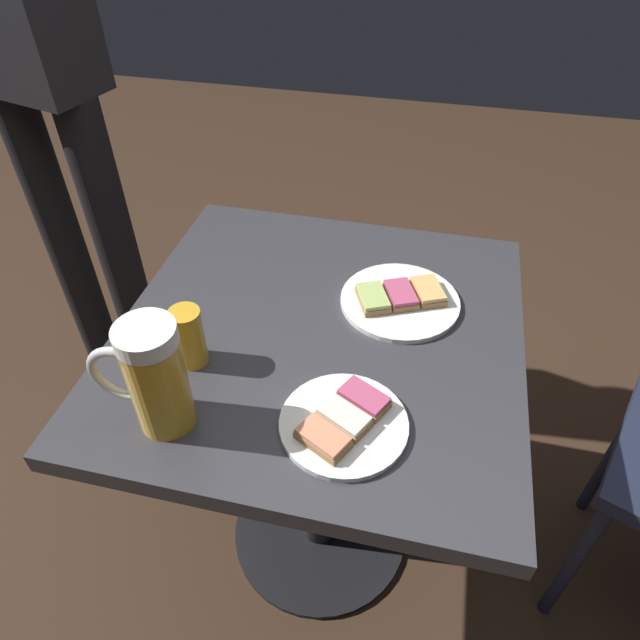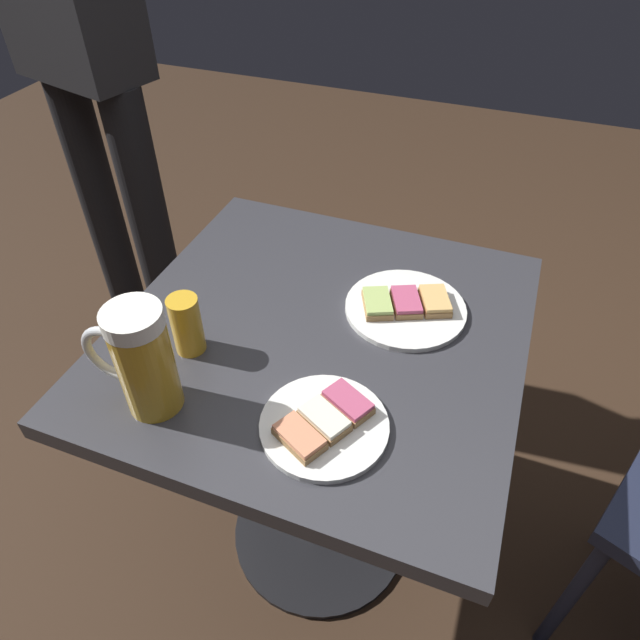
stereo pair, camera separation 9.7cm
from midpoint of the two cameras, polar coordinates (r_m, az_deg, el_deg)
name	(u,v)px [view 2 (the right image)]	position (r m, az deg, el deg)	size (l,w,h in m)	color
ground_plane	(320,530)	(1.57, 1.89, -20.64)	(6.00, 6.00, 0.00)	#382619
cafe_table	(320,392)	(1.10, 2.53, -7.43)	(0.70, 0.70, 0.72)	black
plate_near	(406,306)	(1.03, 11.36, 1.24)	(0.22, 0.22, 0.03)	white
plate_far	(324,423)	(0.83, 3.81, -10.60)	(0.19, 0.19, 0.03)	white
beer_mug	(141,360)	(0.83, -14.52, -4.09)	(0.08, 0.15, 0.18)	gold
beer_glass_small	(187,325)	(0.92, -10.50, -0.61)	(0.05, 0.05, 0.11)	gold
patron_standing	(82,57)	(1.58, -21.25, 23.57)	(0.25, 0.35, 1.64)	black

